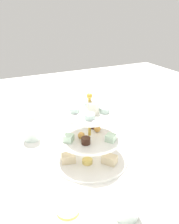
{
  "coord_description": "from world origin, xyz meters",
  "views": [
    {
      "loc": [
        0.65,
        -0.31,
        0.51
      ],
      "look_at": [
        0.0,
        0.0,
        0.18
      ],
      "focal_mm": 37.81,
      "sensor_mm": 36.0,
      "label": 1
    }
  ],
  "objects": [
    {
      "name": "ground_plane",
      "position": [
        0.0,
        0.0,
        0.0
      ],
      "size": [
        2.4,
        2.4,
        0.0
      ],
      "primitive_type": "plane",
      "color": "white"
    },
    {
      "name": "tiered_serving_stand",
      "position": [
        0.0,
        -0.0,
        0.08
      ],
      "size": [
        0.28,
        0.28,
        0.25
      ],
      "color": "white",
      "rests_on": "ground_plane"
    },
    {
      "name": "water_glass_tall_right",
      "position": [
        -0.23,
        -0.16,
        0.06
      ],
      "size": [
        0.07,
        0.07,
        0.11
      ],
      "primitive_type": "cylinder",
      "color": "silver",
      "rests_on": "ground_plane"
    },
    {
      "name": "butter_knife_left",
      "position": [
        -0.23,
        0.23,
        0.0
      ],
      "size": [
        0.12,
        0.14,
        0.0
      ],
      "primitive_type": "cube",
      "rotation": [
        0.0,
        0.0,
        4.01
      ],
      "color": "silver",
      "rests_on": "ground_plane"
    },
    {
      "name": "teacup_with_saucer",
      "position": [
        0.23,
        -0.17,
        0.02
      ],
      "size": [
        0.09,
        0.09,
        0.05
      ],
      "color": "white",
      "rests_on": "ground_plane"
    },
    {
      "name": "water_glass_short_left",
      "position": [
        0.28,
        -0.02,
        0.04
      ],
      "size": [
        0.06,
        0.06,
        0.07
      ],
      "primitive_type": "cylinder",
      "color": "silver",
      "rests_on": "ground_plane"
    }
  ]
}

